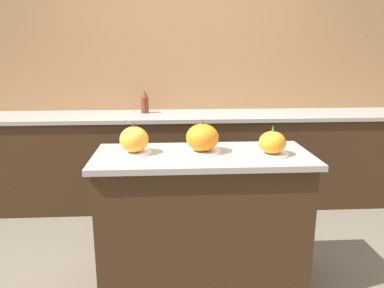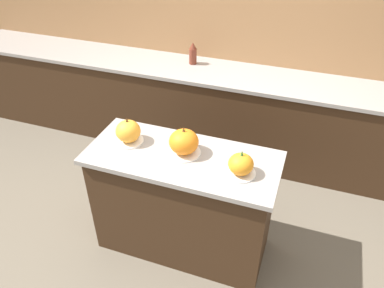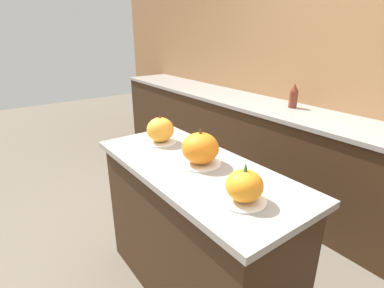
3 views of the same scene
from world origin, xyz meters
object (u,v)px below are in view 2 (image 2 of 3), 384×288
pumpkin_cake_center (184,142)px  pumpkin_cake_right (241,165)px  pumpkin_cake_left (128,132)px  bottle_tall (193,54)px

pumpkin_cake_center → pumpkin_cake_right: 0.42m
pumpkin_cake_center → pumpkin_cake_right: size_ratio=1.16×
pumpkin_cake_left → pumpkin_cake_center: pumpkin_cake_center is taller
pumpkin_cake_left → pumpkin_cake_right: (0.82, -0.08, -0.01)m
pumpkin_cake_right → bottle_tall: bottle_tall is taller
pumpkin_cake_center → pumpkin_cake_right: (0.41, -0.09, -0.02)m
pumpkin_cake_left → pumpkin_cake_center: size_ratio=0.89×
pumpkin_cake_center → pumpkin_cake_right: bearing=-11.8°
pumpkin_cake_left → bottle_tall: bearing=90.8°
pumpkin_cake_center → bottle_tall: 1.47m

